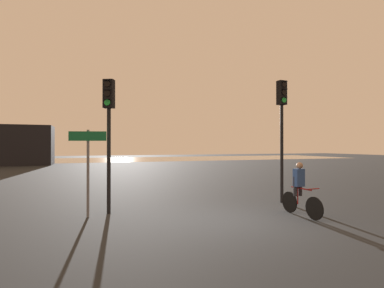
# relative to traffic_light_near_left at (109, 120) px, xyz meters

# --- Properties ---
(ground_plane) EXTENTS (120.00, 120.00, 0.00)m
(ground_plane) POSITION_rel_traffic_light_near_left_xyz_m (3.25, -2.26, -2.94)
(ground_plane) COLOR black
(water_strip) EXTENTS (80.00, 16.00, 0.01)m
(water_strip) POSITION_rel_traffic_light_near_left_xyz_m (3.25, 37.42, -2.93)
(water_strip) COLOR #9E937F
(water_strip) RESTS_ON ground
(traffic_light_near_left) EXTENTS (0.39, 0.41, 4.21)m
(traffic_light_near_left) POSITION_rel_traffic_light_near_left_xyz_m (0.00, 0.00, 0.00)
(traffic_light_near_left) COLOR black
(traffic_light_near_left) RESTS_ON ground
(traffic_light_near_right) EXTENTS (0.34, 0.35, 4.56)m
(traffic_light_near_right) POSITION_rel_traffic_light_near_left_xyz_m (6.23, -0.32, 0.23)
(traffic_light_near_right) COLOR black
(traffic_light_near_right) RESTS_ON ground
(direction_sign_post) EXTENTS (1.06, 0.34, 2.60)m
(direction_sign_post) POSITION_rel_traffic_light_near_left_xyz_m (-0.62, -0.33, -1.24)
(direction_sign_post) COLOR slate
(direction_sign_post) RESTS_ON ground
(cyclist) EXTENTS (0.46, 1.71, 1.62)m
(cyclist) POSITION_rel_traffic_light_near_left_xyz_m (5.46, -2.25, -2.12)
(cyclist) COLOR black
(cyclist) RESTS_ON ground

